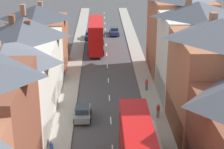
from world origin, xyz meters
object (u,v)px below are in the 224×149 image
Objects in this scene: car_parked_left_a at (114,31)px; double_decker_bus_mid_street at (96,35)px; car_near_blue at (82,112)px; car_near_silver at (90,35)px; delivery_van at (147,145)px; pedestrian_mid_right at (158,110)px; pedestrian_far_left at (147,84)px; pedestrian_mid_left at (51,148)px.

double_decker_bus_mid_street is at bearing -108.54° from car_parked_left_a.
car_near_blue is 33.91m from car_near_silver.
car_near_silver is 0.79× the size of delivery_van.
pedestrian_mid_right is at bearing -0.95° from car_near_blue.
pedestrian_far_left is (3.08, -29.29, 0.20)m from car_parked_left_a.
car_near_blue is at bearing -90.00° from car_near_silver.
car_parked_left_a is 2.78× the size of pedestrian_mid_right.
double_decker_bus_mid_street is 2.62× the size of car_near_silver.
double_decker_bus_mid_street is at bearing 98.24° from delivery_van.
car_parked_left_a is at bearing 31.33° from car_near_silver.
pedestrian_mid_right is at bearing -75.01° from double_decker_bus_mid_street.
double_decker_bus_mid_street is 19.79m from pedestrian_far_left.
double_decker_bus_mid_street is 11.52m from car_parked_left_a.
double_decker_bus_mid_street is 2.84× the size of car_near_blue.
pedestrian_mid_left is 18.40m from pedestrian_far_left.
car_near_blue is at bearing -97.57° from car_parked_left_a.
pedestrian_mid_left is (-8.69, 0.24, -0.30)m from delivery_van.
delivery_van is (4.91, -33.91, -1.48)m from double_decker_bus_mid_street.
car_parked_left_a is 2.78× the size of pedestrian_far_left.
car_parked_left_a is 45.04m from pedestrian_mid_left.
pedestrian_mid_right is (3.43, -37.03, 0.20)m from car_parked_left_a.
delivery_van is 15.48m from pedestrian_far_left.
car_near_silver is 41.52m from pedestrian_mid_left.
car_parked_left_a is 37.19m from pedestrian_mid_right.
delivery_van is 3.23× the size of pedestrian_far_left.
pedestrian_mid_left is at bearing -99.44° from car_parked_left_a.
delivery_van is 3.23× the size of pedestrian_mid_right.
pedestrian_mid_right is (8.33, -0.14, 0.23)m from car_near_blue.
car_parked_left_a is (4.90, 2.98, 0.03)m from car_near_silver.
delivery_van reaches higher than car_near_blue.
car_near_silver is at bearing -148.67° from car_parked_left_a.
pedestrian_far_left is (7.98, 7.60, 0.23)m from car_near_blue.
delivery_van reaches higher than car_near_silver.
pedestrian_mid_right is (7.04, -26.27, -1.78)m from double_decker_bus_mid_street.
car_parked_left_a is (3.61, 10.76, -1.99)m from double_decker_bus_mid_street.
pedestrian_mid_left reaches higher than car_near_silver.
car_near_blue is 0.73× the size of delivery_van.
pedestrian_mid_left is (-2.49, -7.53, 0.23)m from car_near_blue.
car_near_blue is 0.92× the size of car_near_silver.
pedestrian_far_left is at bearing -70.15° from double_decker_bus_mid_street.
double_decker_bus_mid_street is at bearing 87.17° from car_near_blue.
car_near_silver is at bearing 103.74° from pedestrian_mid_right.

